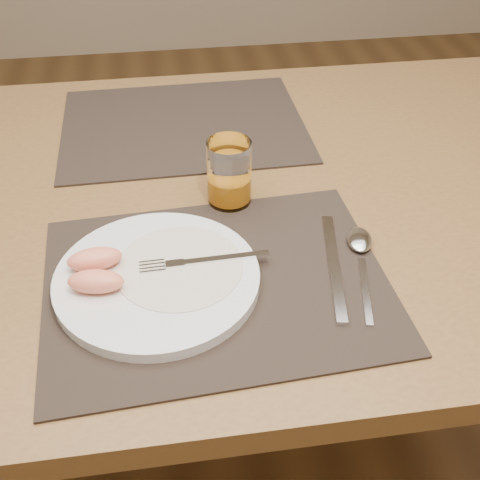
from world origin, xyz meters
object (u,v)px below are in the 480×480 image
(table, at_px, (210,231))
(placemat_near, at_px, (217,283))
(placemat_far, at_px, (183,125))
(spoon, at_px, (360,247))
(plate, at_px, (157,279))
(knife, at_px, (335,275))
(fork, at_px, (193,262))
(juice_glass, at_px, (229,176))

(table, bearing_deg, placemat_near, -93.25)
(placemat_far, relative_size, spoon, 2.35)
(table, distance_m, plate, 0.25)
(spoon, bearing_deg, placemat_far, 118.58)
(plate, bearing_deg, placemat_near, -5.89)
(knife, height_order, spoon, spoon)
(placemat_far, height_order, fork, fork)
(placemat_near, distance_m, juice_glass, 0.19)
(fork, bearing_deg, spoon, 3.07)
(knife, bearing_deg, table, 122.14)
(placemat_near, relative_size, fork, 2.57)
(juice_glass, bearing_deg, placemat_near, -102.83)
(fork, distance_m, juice_glass, 0.18)
(table, relative_size, placemat_far, 3.11)
(table, height_order, knife, knife)
(table, bearing_deg, fork, -101.69)
(spoon, xyz_separation_m, juice_glass, (-0.17, 0.15, 0.04))
(placemat_near, xyz_separation_m, knife, (0.16, -0.01, 0.00))
(fork, bearing_deg, placemat_near, -39.65)
(table, height_order, juice_glass, juice_glass)
(juice_glass, bearing_deg, table, 127.71)
(table, relative_size, placemat_near, 3.11)
(plate, bearing_deg, spoon, 5.62)
(knife, bearing_deg, spoon, 44.58)
(placemat_near, relative_size, knife, 2.05)
(fork, relative_size, knife, 0.80)
(table, bearing_deg, placemat_far, 96.46)
(plate, relative_size, knife, 1.23)
(knife, distance_m, juice_glass, 0.23)
(plate, bearing_deg, knife, -4.94)
(table, distance_m, spoon, 0.28)
(plate, xyz_separation_m, juice_glass, (0.12, 0.17, 0.04))
(knife, relative_size, juice_glass, 2.14)
(plate, relative_size, spoon, 1.41)
(fork, distance_m, spoon, 0.24)
(placemat_far, relative_size, knife, 2.05)
(table, xyz_separation_m, spoon, (0.20, -0.18, 0.09))
(table, relative_size, fork, 8.00)
(placemat_near, relative_size, juice_glass, 4.39)
(placemat_far, relative_size, juice_glass, 4.39)
(placemat_near, bearing_deg, fork, 140.35)
(placemat_far, bearing_deg, placemat_near, -88.39)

